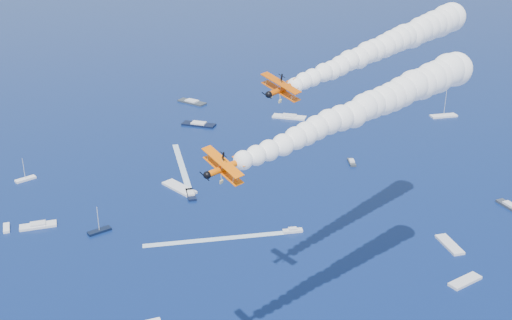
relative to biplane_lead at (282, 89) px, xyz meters
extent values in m
cube|color=silver|center=(13.42, 46.74, -55.73)|extent=(5.45, 1.85, 0.70)
cube|color=black|center=(-12.57, 73.17, -55.73)|extent=(3.01, 7.95, 0.70)
cube|color=white|center=(-55.88, 60.99, -55.73)|extent=(10.25, 4.50, 0.70)
cube|color=white|center=(93.62, 127.28, -55.73)|extent=(11.10, 4.19, 0.70)
cube|color=white|center=(-64.34, 61.09, -55.73)|extent=(2.57, 5.42, 0.70)
cube|color=silver|center=(49.16, 16.64, -55.73)|extent=(9.50, 6.43, 0.70)
cube|color=white|center=(-64.20, 92.77, -55.73)|extent=(6.58, 5.18, 0.70)
cube|color=black|center=(-5.26, 133.49, -55.73)|extent=(13.64, 9.65, 0.70)
cube|color=white|center=(-15.81, 78.53, -55.73)|extent=(10.69, 12.94, 0.70)
cube|color=#323943|center=(-5.93, 161.18, -55.73)|extent=(12.33, 11.83, 0.70)
cube|color=#323743|center=(79.47, 50.62, -55.73)|extent=(4.65, 8.82, 0.70)
cube|color=silver|center=(52.76, 32.99, -55.73)|extent=(4.11, 10.31, 0.70)
cube|color=#313841|center=(43.02, 88.55, -55.73)|extent=(2.65, 6.48, 0.70)
cube|color=white|center=(31.49, 136.09, -55.73)|extent=(13.97, 9.39, 0.70)
cube|color=black|center=(-38.89, 55.26, -55.73)|extent=(6.71, 4.83, 0.70)
cube|color=white|center=(-8.28, 46.27, -56.05)|extent=(38.03, 2.81, 0.04)
cube|color=white|center=(-14.10, 96.02, -56.05)|extent=(4.53, 38.05, 0.04)
camera|label=1|loc=(-21.37, -102.94, 33.19)|focal=45.18mm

